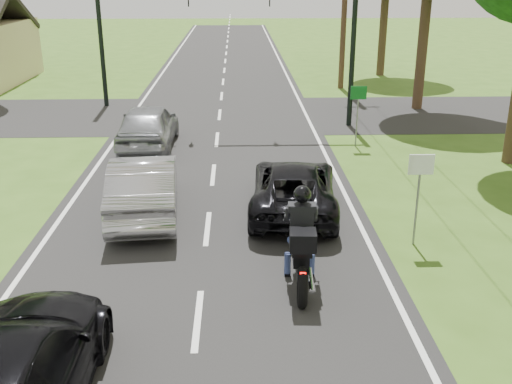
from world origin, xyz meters
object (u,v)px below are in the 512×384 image
at_px(silver_suv, 148,125).
at_px(sign_white, 420,178).
at_px(silver_sedan, 144,185).
at_px(sign_green, 358,101).
at_px(dark_suv, 294,187).
at_px(traffic_signal, 305,18).
at_px(dark_car_behind, 6,381).
at_px(motorcycle_rider, 301,248).

xyz_separation_m(silver_suv, sign_white, (7.04, -8.12, 0.82)).
xyz_separation_m(silver_sedan, sign_green, (6.51, 5.98, 0.83)).
relative_size(dark_suv, traffic_signal, 0.71).
xyz_separation_m(sign_white, sign_green, (0.20, 8.00, 0.00)).
relative_size(dark_suv, dark_car_behind, 0.89).
xyz_separation_m(motorcycle_rider, silver_suv, (-4.28, 9.91, -0.03)).
bearing_deg(motorcycle_rider, sign_green, 76.62).
bearing_deg(dark_suv, traffic_signal, -92.01).
height_order(motorcycle_rider, silver_sedan, motorcycle_rider).
xyz_separation_m(silver_sedan, silver_suv, (-0.73, 6.10, 0.02)).
relative_size(sign_white, sign_green, 1.00).
relative_size(motorcycle_rider, traffic_signal, 0.38).
relative_size(silver_suv, dark_car_behind, 0.88).
bearing_deg(silver_sedan, silver_suv, -88.53).
relative_size(silver_sedan, dark_car_behind, 0.89).
distance_m(traffic_signal, sign_green, 4.24).
distance_m(dark_car_behind, sign_white, 9.01).
bearing_deg(silver_suv, motorcycle_rider, 113.63).
distance_m(silver_sedan, dark_car_behind, 7.59).
bearing_deg(dark_suv, sign_green, -109.41).
relative_size(motorcycle_rider, silver_suv, 0.53).
distance_m(silver_suv, dark_car_behind, 13.66).
height_order(sign_white, sign_green, same).
bearing_deg(dark_car_behind, silver_sedan, -96.36).
height_order(silver_sedan, sign_white, sign_white).
bearing_deg(sign_green, dark_car_behind, -118.19).
xyz_separation_m(silver_suv, sign_green, (7.24, -0.12, 0.82)).
xyz_separation_m(silver_suv, traffic_signal, (5.68, 2.89, 3.36)).
distance_m(motorcycle_rider, sign_white, 3.37).
distance_m(silver_suv, traffic_signal, 7.20).
xyz_separation_m(motorcycle_rider, dark_car_behind, (-4.30, -3.75, -0.06)).
bearing_deg(motorcycle_rider, dark_car_behind, -135.46).
distance_m(silver_sedan, sign_green, 8.88).
xyz_separation_m(dark_suv, dark_car_behind, (-4.52, -7.65, 0.11)).
bearing_deg(silver_sedan, sign_white, 156.88).
bearing_deg(sign_white, silver_suv, 130.91).
relative_size(motorcycle_rider, dark_suv, 0.53).
height_order(motorcycle_rider, dark_suv, motorcycle_rider).
height_order(dark_suv, traffic_signal, traffic_signal).
relative_size(motorcycle_rider, sign_white, 1.13).
xyz_separation_m(silver_sedan, dark_car_behind, (-0.75, -7.56, -0.01)).
bearing_deg(sign_green, silver_sedan, -137.42).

